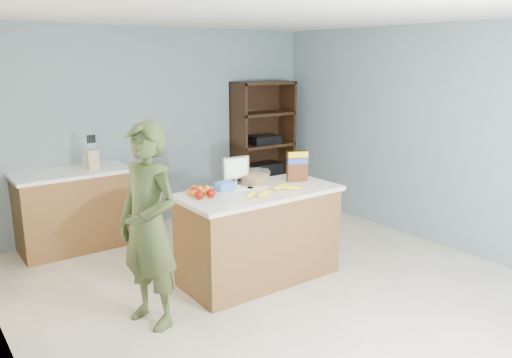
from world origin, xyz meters
TOP-DOWN VIEW (x-y plane):
  - floor at (0.00, 0.00)m, footprint 4.50×5.00m
  - walls at (0.00, 0.00)m, footprint 4.52×5.02m
  - counter_peninsula at (0.00, 0.30)m, footprint 1.56×0.76m
  - back_cabinet at (-1.20, 2.20)m, footprint 1.24×0.62m
  - shelving_unit at (1.55, 2.35)m, footprint 0.90×0.40m
  - person at (-1.21, 0.14)m, footprint 0.56×0.69m
  - knife_block at (-0.97, 2.15)m, footprint 0.12×0.10m
  - envelopes at (-0.02, 0.42)m, footprint 0.39×0.15m
  - bananas at (0.04, 0.15)m, footprint 0.62×0.21m
  - apples at (-0.57, 0.40)m, footprint 0.19×0.23m
  - oranges at (-0.54, 0.52)m, footprint 0.25×0.23m
  - blue_carton at (-0.26, 0.50)m, footprint 0.19×0.13m
  - salad_bowl at (0.13, 0.53)m, footprint 0.30×0.30m
  - tv at (-0.06, 0.60)m, footprint 0.28×0.12m
  - cereal_box at (0.53, 0.36)m, footprint 0.22×0.15m

SIDE VIEW (x-z plane):
  - floor at x=0.00m, z-range -0.01..0.01m
  - counter_peninsula at x=0.00m, z-range -0.03..0.87m
  - back_cabinet at x=-1.20m, z-range 0.00..0.90m
  - person at x=-1.21m, z-range 0.00..1.66m
  - shelving_unit at x=1.55m, z-range -0.04..1.76m
  - envelopes at x=-0.02m, z-range 0.90..0.90m
  - bananas at x=0.04m, z-range 0.90..0.95m
  - oranges at x=-0.54m, z-range 0.90..0.96m
  - blue_carton at x=-0.26m, z-range 0.90..0.98m
  - apples at x=-0.57m, z-range 0.90..0.98m
  - salad_bowl at x=0.13m, z-range 0.89..1.02m
  - knife_block at x=-0.97m, z-range 0.86..1.17m
  - tv at x=-0.06m, z-range 0.92..1.20m
  - cereal_box at x=0.53m, z-range 0.93..1.24m
  - walls at x=0.00m, z-range 0.40..2.91m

